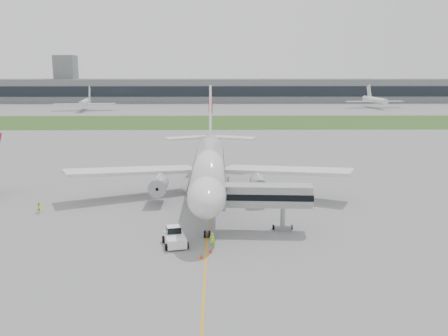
{
  "coord_description": "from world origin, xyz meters",
  "views": [
    {
      "loc": [
        1.31,
        -76.34,
        21.77
      ],
      "look_at": [
        2.44,
        2.0,
        5.67
      ],
      "focal_mm": 40.0,
      "sensor_mm": 36.0,
      "label": 1
    }
  ],
  "objects_px": {
    "pushback_tug": "(175,237)",
    "jet_bridge": "(256,196)",
    "airliner": "(209,165)",
    "ground_crew_near": "(212,240)"
  },
  "relations": [
    {
      "from": "airliner",
      "to": "jet_bridge",
      "type": "distance_m",
      "value": 18.38
    },
    {
      "from": "pushback_tug",
      "to": "jet_bridge",
      "type": "height_order",
      "value": "jet_bridge"
    },
    {
      "from": "airliner",
      "to": "jet_bridge",
      "type": "bearing_deg",
      "value": -69.38
    },
    {
      "from": "ground_crew_near",
      "to": "airliner",
      "type": "bearing_deg",
      "value": -102.55
    },
    {
      "from": "pushback_tug",
      "to": "jet_bridge",
      "type": "distance_m",
      "value": 12.28
    },
    {
      "from": "airliner",
      "to": "pushback_tug",
      "type": "bearing_deg",
      "value": -99.97
    },
    {
      "from": "airliner",
      "to": "ground_crew_near",
      "type": "height_order",
      "value": "airliner"
    },
    {
      "from": "pushback_tug",
      "to": "jet_bridge",
      "type": "bearing_deg",
      "value": 13.94
    },
    {
      "from": "pushback_tug",
      "to": "jet_bridge",
      "type": "xyz_separation_m",
      "value": [
        10.42,
        5.28,
        3.81
      ]
    },
    {
      "from": "airliner",
      "to": "pushback_tug",
      "type": "height_order",
      "value": "airliner"
    }
  ]
}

